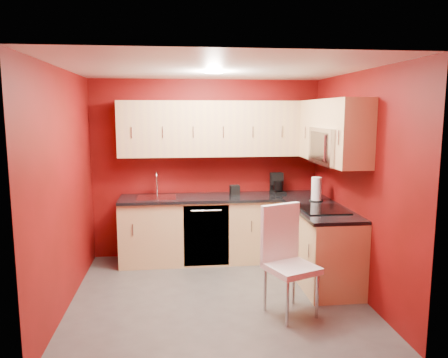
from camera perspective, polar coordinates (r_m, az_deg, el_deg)
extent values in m
plane|color=#514E4C|center=(5.11, -0.92, -14.93)|extent=(3.20, 3.20, 0.00)
plane|color=white|center=(4.70, -1.00, 14.24)|extent=(3.20, 3.20, 0.00)
plane|color=maroon|center=(6.22, -2.30, 1.35)|extent=(3.20, 0.00, 3.20)
plane|color=maroon|center=(3.29, 1.59, -5.36)|extent=(3.20, 0.00, 3.20)
plane|color=maroon|center=(4.86, -20.09, -1.27)|extent=(0.00, 3.00, 3.00)
plane|color=maroon|center=(5.15, 17.06, -0.59)|extent=(0.00, 3.00, 3.00)
cube|color=tan|center=(6.11, -0.16, -6.59)|extent=(2.80, 0.60, 0.87)
cube|color=tan|center=(5.45, 12.69, -8.71)|extent=(0.60, 1.30, 0.87)
cube|color=black|center=(5.99, -0.14, -2.43)|extent=(2.80, 0.63, 0.04)
cube|color=black|center=(5.32, 12.75, -4.08)|extent=(0.63, 1.27, 0.04)
cube|color=tan|center=(6.02, -0.30, 6.60)|extent=(2.80, 0.35, 0.75)
cube|color=tan|center=(5.83, 12.33, 6.33)|extent=(0.35, 0.57, 0.75)
cube|color=tan|center=(4.76, 16.82, 5.66)|extent=(0.35, 0.22, 0.75)
cube|color=tan|center=(5.20, 14.78, 8.29)|extent=(0.35, 0.76, 0.33)
cube|color=silver|center=(5.21, 14.36, 4.18)|extent=(0.40, 0.76, 0.42)
cube|color=black|center=(5.15, 12.38, 4.19)|extent=(0.02, 0.62, 0.33)
cylinder|color=silver|center=(4.92, 13.01, 3.97)|extent=(0.02, 0.02, 0.29)
cube|color=black|center=(5.28, 12.84, -3.90)|extent=(0.50, 0.55, 0.01)
cube|color=silver|center=(5.95, -8.79, -2.46)|extent=(0.52, 0.42, 0.02)
cylinder|color=silver|center=(6.12, -8.75, -0.86)|extent=(0.02, 0.02, 0.26)
torus|color=silver|center=(6.03, -8.80, 0.25)|extent=(0.02, 0.16, 0.16)
cylinder|color=silver|center=(5.97, -8.81, -0.42)|extent=(0.02, 0.02, 0.12)
cube|color=black|center=(5.81, -2.31, -7.41)|extent=(0.60, 0.02, 0.82)
cylinder|color=white|center=(4.99, -1.34, 13.74)|extent=(0.20, 0.20, 0.01)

